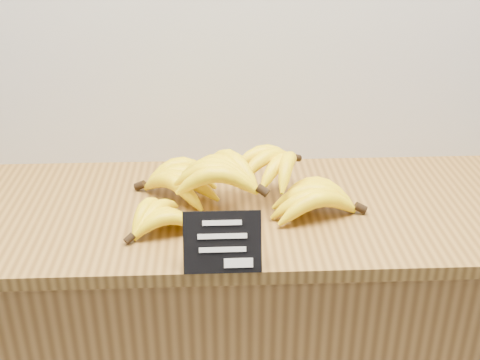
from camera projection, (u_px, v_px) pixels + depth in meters
name	position (u px, v px, depth m)	size (l,w,h in m)	color
counter_top	(239.00, 210.00, 1.41)	(1.44, 0.54, 0.03)	olive
chalkboard_sign	(222.00, 242.00, 1.15)	(0.15, 0.01, 0.12)	black
banana_pile	(234.00, 186.00, 1.36)	(0.56, 0.37, 0.13)	#FFE50A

